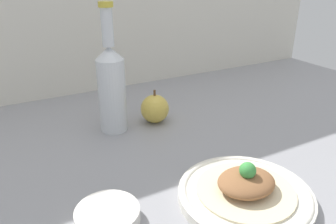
{
  "coord_description": "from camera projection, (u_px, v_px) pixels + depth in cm",
  "views": [
    {
      "loc": [
        -30.67,
        -51.6,
        38.2
      ],
      "look_at": [
        -1.51,
        2.59,
        11.0
      ],
      "focal_mm": 35.0,
      "sensor_mm": 36.0,
      "label": 1
    }
  ],
  "objects": [
    {
      "name": "plated_food",
      "position": [
        246.0,
        184.0,
        0.58
      ],
      "size": [
        17.51,
        17.51,
        5.89
      ],
      "color": "beige",
      "rests_on": "plate"
    },
    {
      "name": "apple",
      "position": [
        155.0,
        109.0,
        0.87
      ],
      "size": [
        7.58,
        7.58,
        9.03
      ],
      "color": "gold",
      "rests_on": "ground_plane"
    },
    {
      "name": "plate",
      "position": [
        245.0,
        194.0,
        0.59
      ],
      "size": [
        24.0,
        24.0,
        2.06
      ],
      "color": "silver",
      "rests_on": "ground_plane"
    },
    {
      "name": "cider_bottle",
      "position": [
        112.0,
        85.0,
        0.8
      ],
      "size": [
        6.81,
        6.81,
        31.43
      ],
      "color": "silver",
      "rests_on": "ground_plane"
    },
    {
      "name": "dipping_bowl",
      "position": [
        108.0,
        216.0,
        0.53
      ],
      "size": [
        10.58,
        10.58,
        2.55
      ],
      "color": "silver",
      "rests_on": "ground_plane"
    },
    {
      "name": "ground_plane",
      "position": [
        180.0,
        170.0,
        0.71
      ],
      "size": [
        180.0,
        110.0,
        4.0
      ],
      "primitive_type": "cube",
      "color": "gray"
    }
  ]
}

